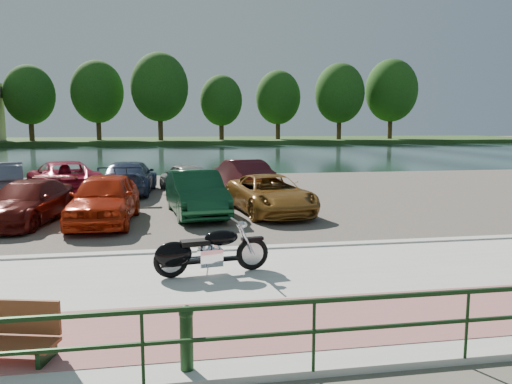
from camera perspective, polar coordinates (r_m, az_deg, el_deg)
The scene contains 20 objects.
ground at distance 10.08m, azimuth 0.09°, elevation -9.84°, with size 200.00×200.00×0.00m, color #595447.
promenade at distance 9.13m, azimuth 1.18°, elevation -11.42°, with size 60.00×6.00×0.10m, color #B9B8AE.
pink_path at distance 7.74m, azimuth 3.35°, elevation -14.63°, with size 60.00×2.00×0.01m, color #9A575A.
kerb at distance 11.96m, azimuth -1.55°, elevation -6.64°, with size 60.00×0.30×0.14m, color #B9B8AE.
parking_lot at distance 20.75m, azimuth -5.09°, elevation -0.60°, with size 60.00×18.00×0.04m, color #48413A.
river at distance 49.58m, azimuth -7.82°, elevation 4.25°, with size 120.00×40.00×0.00m, color black.
far_bank at distance 81.53m, azimuth -8.60°, elevation 5.83°, with size 120.00×24.00×0.60m, color #204318.
railing at distance 6.14m, azimuth 6.66°, elevation -13.97°, with size 24.04×0.05×0.90m.
bollards at distance 6.29m, azimuth -9.53°, elevation -15.90°, with size 10.68×0.18×0.81m.
far_trees at distance 75.62m, azimuth -5.25°, elevation 11.19°, with size 70.25×10.68×12.52m.
motorcycle at distance 9.90m, azimuth -6.23°, elevation -6.83°, with size 2.32×0.80×1.05m.
car_3 at distance 16.68m, azimuth -24.71°, elevation -1.08°, with size 1.80×4.42×1.28m, color #53100B.
car_4 at distance 15.80m, azimuth -16.94°, elevation -0.72°, with size 1.80×4.47×1.52m, color #BA270C.
car_5 at distance 16.58m, azimuth -6.88°, elevation -0.13°, with size 1.55×4.46×1.47m, color #113E22.
car_6 at distance 16.85m, azimuth 1.62°, elevation -0.25°, with size 2.15×4.66×1.29m, color #8E5C20.
car_9 at distance 22.69m, azimuth -26.99°, elevation 1.22°, with size 1.56×4.47×1.47m, color #585B6A.
car_10 at distance 22.18m, azimuth -21.15°, elevation 1.44°, with size 2.49×5.39×1.50m, color #A41B36.
car_11 at distance 22.18m, azimuth -14.25°, elevation 1.62°, with size 1.98×4.88×1.41m, color navy.
car_12 at distance 22.43m, azimuth -8.13°, elevation 1.70°, with size 1.53×3.81×1.30m, color #9E9F9A.
car_13 at distance 22.19m, azimuth -1.77°, elevation 1.91°, with size 1.53×4.39×1.45m, color #461218.
Camera 1 is at (-1.64, -9.46, 3.07)m, focal length 35.00 mm.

